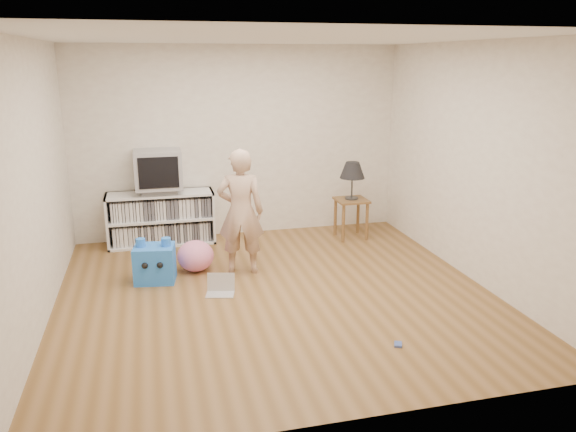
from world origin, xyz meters
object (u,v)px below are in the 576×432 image
(side_table, at_px, (351,208))
(person, at_px, (241,212))
(plush_blue, at_px, (155,263))
(dvd_deck, at_px, (159,190))
(table_lamp, at_px, (352,171))
(laptop, at_px, (221,288))
(crt_tv, at_px, (158,169))
(plush_pink, at_px, (196,256))
(media_unit, at_px, (161,218))

(side_table, distance_m, person, 1.96)
(plush_blue, bearing_deg, dvd_deck, 93.65)
(side_table, distance_m, table_lamp, 0.53)
(plush_blue, bearing_deg, table_lamp, 28.91)
(laptop, distance_m, plush_blue, 0.85)
(dvd_deck, height_order, crt_tv, crt_tv)
(plush_pink, bearing_deg, table_lamp, 19.19)
(table_lamp, height_order, plush_blue, table_lamp)
(crt_tv, bearing_deg, person, -56.23)
(media_unit, height_order, dvd_deck, dvd_deck)
(media_unit, height_order, laptop, media_unit)
(table_lamp, height_order, plush_pink, table_lamp)
(crt_tv, relative_size, plush_blue, 1.19)
(media_unit, relative_size, person, 0.96)
(plush_blue, distance_m, plush_pink, 0.52)
(plush_blue, bearing_deg, laptop, -28.87)
(dvd_deck, relative_size, crt_tv, 0.75)
(crt_tv, relative_size, laptop, 1.77)
(crt_tv, bearing_deg, dvd_deck, 90.00)
(side_table, bearing_deg, laptop, -143.34)
(media_unit, xyz_separation_m, table_lamp, (2.56, -0.39, 0.59))
(person, bearing_deg, table_lamp, -138.71)
(dvd_deck, xyz_separation_m, laptop, (0.55, -1.87, -0.68))
(dvd_deck, distance_m, side_table, 2.61)
(side_table, height_order, plush_blue, side_table)
(table_lamp, bearing_deg, dvd_deck, 171.78)
(side_table, bearing_deg, dvd_deck, 171.78)
(person, distance_m, plush_blue, 1.12)
(laptop, relative_size, plush_blue, 0.67)
(dvd_deck, height_order, plush_blue, dvd_deck)
(table_lamp, distance_m, plush_blue, 2.95)
(side_table, bearing_deg, plush_pink, -160.81)
(dvd_deck, relative_size, person, 0.31)
(plush_pink, bearing_deg, dvd_deck, 107.08)
(person, relative_size, plush_blue, 2.88)
(table_lamp, bearing_deg, crt_tv, 171.85)
(side_table, height_order, plush_pink, side_table)
(crt_tv, xyz_separation_m, side_table, (2.56, -0.37, -0.60))
(crt_tv, distance_m, laptop, 2.17)
(side_table, bearing_deg, person, -151.04)
(dvd_deck, distance_m, person, 1.57)
(side_table, xyz_separation_m, laptop, (-2.01, -1.50, -0.36))
(person, height_order, laptop, person)
(dvd_deck, relative_size, table_lamp, 0.87)
(side_table, bearing_deg, plush_blue, -159.72)
(table_lamp, height_order, laptop, table_lamp)
(table_lamp, bearing_deg, plush_blue, -159.72)
(table_lamp, relative_size, plush_blue, 1.02)
(crt_tv, height_order, plush_pink, crt_tv)
(media_unit, distance_m, side_table, 2.59)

